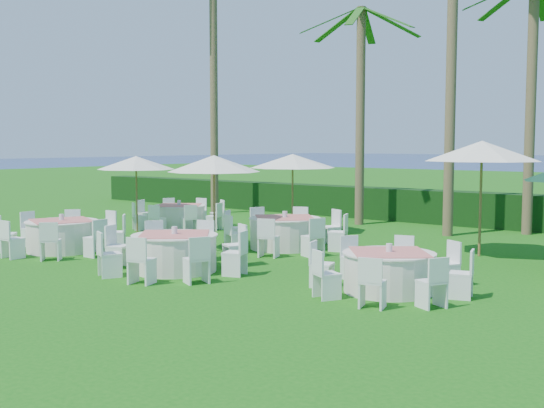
# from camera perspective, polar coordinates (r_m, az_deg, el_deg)

# --- Properties ---
(ground) EXTENTS (120.00, 120.00, 0.00)m
(ground) POSITION_cam_1_polar(r_m,az_deg,el_deg) (16.18, -7.65, -5.27)
(ground) COLOR #135A0F
(ground) RESTS_ON ground
(hedge) EXTENTS (34.00, 1.00, 1.20)m
(hedge) POSITION_cam_1_polar(r_m,az_deg,el_deg) (25.84, 11.81, -0.12)
(hedge) COLOR black
(hedge) RESTS_ON ground
(banquet_table_a) EXTENTS (3.34, 3.34, 1.01)m
(banquet_table_a) POSITION_cam_1_polar(r_m,az_deg,el_deg) (19.19, -17.16, -2.49)
(banquet_table_a) COLOR silver
(banquet_table_a) RESTS_ON ground
(banquet_table_b) EXTENTS (3.36, 3.36, 1.02)m
(banquet_table_b) POSITION_cam_1_polar(r_m,az_deg,el_deg) (15.64, -8.14, -3.96)
(banquet_table_b) COLOR silver
(banquet_table_b) RESTS_ON ground
(banquet_table_c) EXTENTS (3.14, 3.14, 0.96)m
(banquet_table_c) POSITION_cam_1_polar(r_m,az_deg,el_deg) (13.52, 9.75, -5.54)
(banquet_table_c) COLOR silver
(banquet_table_c) RESTS_ON ground
(banquet_table_d) EXTENTS (3.16, 3.16, 0.96)m
(banquet_table_d) POSITION_cam_1_polar(r_m,az_deg,el_deg) (23.58, -7.77, -0.99)
(banquet_table_d) COLOR silver
(banquet_table_d) RESTS_ON ground
(banquet_table_e) EXTENTS (3.39, 3.39, 1.04)m
(banquet_table_e) POSITION_cam_1_polar(r_m,az_deg,el_deg) (18.82, 1.08, -2.36)
(banquet_table_e) COLOR silver
(banquet_table_e) RESTS_ON ground
(umbrella_a) EXTENTS (2.51, 2.51, 2.48)m
(umbrella_a) POSITION_cam_1_polar(r_m,az_deg,el_deg) (22.64, -11.30, 3.39)
(umbrella_a) COLOR brown
(umbrella_a) RESTS_ON ground
(umbrella_b) EXTENTS (2.49, 2.49, 2.58)m
(umbrella_b) POSITION_cam_1_polar(r_m,az_deg,el_deg) (18.32, -4.88, 3.38)
(umbrella_b) COLOR brown
(umbrella_b) RESTS_ON ground
(umbrella_c) EXTENTS (2.76, 2.76, 2.56)m
(umbrella_c) POSITION_cam_1_polar(r_m,az_deg,el_deg) (21.85, 1.74, 3.61)
(umbrella_c) COLOR brown
(umbrella_c) RESTS_ON ground
(umbrella_d) EXTENTS (3.01, 3.01, 2.96)m
(umbrella_d) POSITION_cam_1_polar(r_m,az_deg,el_deg) (18.16, 17.15, 4.26)
(umbrella_d) COLOR brown
(umbrella_d) RESTS_ON ground
(palm_a) EXTENTS (4.38, 4.24, 10.62)m
(palm_a) POSITION_cam_1_polar(r_m,az_deg,el_deg) (28.41, -4.90, 10.90)
(palm_a) COLOR brown
(palm_a) RESTS_ON ground
(palm_b) EXTENTS (4.38, 4.23, 7.67)m
(palm_b) POSITION_cam_1_polar(r_m,az_deg,el_deg) (24.53, 7.41, 8.27)
(palm_b) COLOR brown
(palm_b) RESTS_ON ground
(palm_c) EXTENTS (4.12, 4.40, 11.71)m
(palm_c) POSITION_cam_1_polar(r_m,az_deg,el_deg) (22.25, 14.84, 13.83)
(palm_c) COLOR brown
(palm_c) RESTS_ON ground
(palm_d) EXTENTS (4.19, 4.39, 8.03)m
(palm_d) POSITION_cam_1_polar(r_m,az_deg,el_deg) (23.17, 20.86, 8.63)
(palm_d) COLOR brown
(palm_d) RESTS_ON ground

